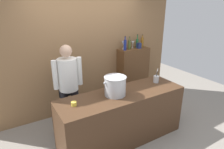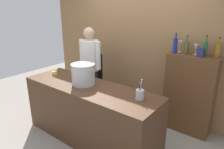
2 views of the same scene
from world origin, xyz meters
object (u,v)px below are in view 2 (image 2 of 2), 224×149
at_px(wine_bottle_green, 205,49).
at_px(spice_tin_navy, 201,53).
at_px(wine_bottle_cobalt, 175,45).
at_px(wine_glass_tall, 196,47).
at_px(stockpot_large, 83,74).
at_px(wine_bottle_olive, 186,47).
at_px(wine_bottle_amber, 218,50).
at_px(utensil_crock, 140,94).
at_px(butter_jar, 55,73).
at_px(chef, 90,64).
at_px(wine_glass_wide, 180,44).

height_order(wine_bottle_green, spice_tin_navy, wine_bottle_green).
bearing_deg(wine_bottle_cobalt, wine_glass_tall, 19.64).
height_order(stockpot_large, wine_bottle_olive, wine_bottle_olive).
height_order(wine_bottle_amber, wine_bottle_green, wine_bottle_green).
relative_size(utensil_crock, wine_bottle_olive, 0.96).
xyz_separation_m(butter_jar, wine_bottle_cobalt, (1.65, 1.11, 0.50)).
bearing_deg(chef, wine_bottle_green, -163.22).
xyz_separation_m(chef, wine_bottle_cobalt, (1.49, 0.39, 0.47)).
bearing_deg(butter_jar, chef, 76.97).
bearing_deg(utensil_crock, wine_glass_wide, 88.18).
relative_size(wine_glass_tall, wine_glass_wide, 0.88).
relative_size(wine_bottle_olive, spice_tin_navy, 2.26).
bearing_deg(wine_glass_wide, spice_tin_navy, -18.64).
height_order(wine_glass_tall, wine_glass_wide, wine_glass_wide).
xyz_separation_m(wine_bottle_olive, wine_bottle_green, (0.26, 0.05, 0.00)).
relative_size(stockpot_large, wine_bottle_cobalt, 1.32).
height_order(wine_bottle_green, wine_bottle_cobalt, wine_bottle_cobalt).
bearing_deg(utensil_crock, stockpot_large, -176.78).
bearing_deg(wine_bottle_amber, wine_bottle_cobalt, -168.70).
bearing_deg(utensil_crock, wine_bottle_cobalt, 90.02).
bearing_deg(stockpot_large, wine_glass_wide, 51.35).
height_order(chef, stockpot_large, chef).
height_order(wine_bottle_olive, wine_bottle_cobalt, wine_bottle_cobalt).
bearing_deg(wine_glass_tall, wine_bottle_cobalt, -160.36).
height_order(wine_bottle_olive, wine_bottle_green, wine_bottle_green).
distance_m(butter_jar, wine_bottle_olive, 2.21).
xyz_separation_m(stockpot_large, wine_bottle_amber, (1.54, 1.23, 0.37)).
xyz_separation_m(wine_bottle_amber, wine_bottle_olive, (-0.43, -0.06, -0.01)).
xyz_separation_m(chef, wine_bottle_olive, (1.65, 0.44, 0.45)).
bearing_deg(wine_bottle_amber, stockpot_large, -141.40).
bearing_deg(wine_bottle_cobalt, stockpot_large, -130.42).
bearing_deg(wine_bottle_amber, wine_bottle_green, -173.96).
xyz_separation_m(wine_bottle_amber, wine_bottle_cobalt, (-0.59, -0.12, 0.01)).
bearing_deg(spice_tin_navy, wine_bottle_olive, 166.53).
xyz_separation_m(wine_bottle_cobalt, spice_tin_navy, (0.40, -0.00, -0.06)).
distance_m(chef, wine_bottle_amber, 2.19).
relative_size(stockpot_large, spice_tin_navy, 3.29).
bearing_deg(stockpot_large, chef, 127.02).
bearing_deg(wine_bottle_olive, wine_bottle_green, 10.00).
height_order(stockpot_large, wine_glass_tall, wine_glass_tall).
bearing_deg(wine_bottle_cobalt, chef, -165.32).
bearing_deg(spice_tin_navy, stockpot_large, -140.49).
height_order(utensil_crock, wine_bottle_green, wine_bottle_green).
xyz_separation_m(wine_bottle_olive, wine_glass_wide, (-0.12, 0.06, 0.03)).
height_order(wine_bottle_amber, wine_bottle_cobalt, wine_bottle_cobalt).
xyz_separation_m(stockpot_large, utensil_crock, (0.95, 0.05, -0.09)).
bearing_deg(spice_tin_navy, butter_jar, -151.71).
distance_m(wine_bottle_green, wine_glass_wide, 0.39).
height_order(utensil_crock, wine_bottle_cobalt, wine_bottle_cobalt).
distance_m(stockpot_large, spice_tin_navy, 1.77).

